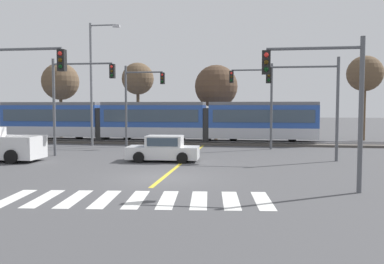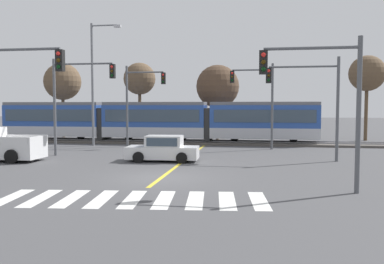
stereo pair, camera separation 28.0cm
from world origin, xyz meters
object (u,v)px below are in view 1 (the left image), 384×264
object	(u,v)px
traffic_light_mid_left	(74,91)
traffic_light_far_right	(258,94)
bare_tree_far_west	(60,82)
bare_tree_far_east	(365,74)
traffic_light_near_left	(13,88)
bare_tree_east	(216,87)
sedan_crossing	(163,149)
light_rail_tram	(154,120)
traffic_light_near_right	(326,90)
traffic_light_far_left	(138,94)
bare_tree_west	(138,79)
traffic_light_mid_right	(313,93)
street_lamp_west	(94,77)

from	to	relation	value
traffic_light_mid_left	traffic_light_far_right	distance (m)	13.28
bare_tree_far_west	bare_tree_far_east	world-z (taller)	bare_tree_far_east
traffic_light_near_left	bare_tree_east	xyz separation A→B (m)	(6.70, 22.82, 1.10)
sedan_crossing	light_rail_tram	bearing A→B (deg)	106.38
traffic_light_far_right	bare_tree_east	bearing A→B (deg)	115.78
traffic_light_mid_left	traffic_light_near_right	xyz separation A→B (m)	(14.14, -9.05, -0.36)
bare_tree_far_east	traffic_light_far_left	bearing A→B (deg)	-155.32
traffic_light_near_right	bare_tree_far_east	xyz separation A→B (m)	(7.68, 24.42, 2.38)
bare_tree_west	bare_tree_far_east	size ratio (longest dim) A/B	0.96
bare_tree_far_east	traffic_light_near_right	bearing A→B (deg)	-107.45
light_rail_tram	traffic_light_mid_right	bearing A→B (deg)	-40.04
bare_tree_far_west	bare_tree_west	size ratio (longest dim) A/B	1.00
traffic_light_far_left	bare_tree_east	world-z (taller)	bare_tree_east
light_rail_tram	traffic_light_far_right	world-z (taller)	traffic_light_far_right
traffic_light_mid_left	street_lamp_west	distance (m)	6.96
light_rail_tram	traffic_light_near_right	distance (m)	22.37
sedan_crossing	traffic_light_near_left	world-z (taller)	traffic_light_near_left
traffic_light_far_right	bare_tree_far_west	size ratio (longest dim) A/B	0.84
light_rail_tram	traffic_light_far_right	bearing A→B (deg)	-24.10
light_rail_tram	bare_tree_east	world-z (taller)	bare_tree_east
bare_tree_far_west	bare_tree_east	xyz separation A→B (m)	(16.18, -0.67, -0.65)
bare_tree_far_east	traffic_light_mid_right	bearing A→B (deg)	-114.07
bare_tree_far_west	bare_tree_far_east	bearing A→B (deg)	1.20
bare_tree_far_west	bare_tree_far_east	size ratio (longest dim) A/B	0.96
street_lamp_west	bare_tree_east	distance (m)	11.89
street_lamp_west	light_rail_tram	bearing A→B (deg)	39.84
traffic_light_mid_left	bare_tree_far_west	bearing A→B (deg)	119.18
sedan_crossing	traffic_light_near_right	distance (m)	11.34
street_lamp_west	bare_tree_far_east	distance (m)	24.75
traffic_light_near_left	street_lamp_west	bearing A→B (deg)	99.58
street_lamp_west	bare_tree_far_east	world-z (taller)	street_lamp_west
traffic_light_far_left	bare_tree_far_west	size ratio (longest dim) A/B	0.84
bare_tree_west	bare_tree_east	bearing A→B (deg)	-9.72
traffic_light_far_right	bare_tree_far_west	world-z (taller)	bare_tree_far_west
light_rail_tram	bare_tree_east	xyz separation A→B (m)	(5.16, 3.93, 3.06)
traffic_light_far_right	bare_tree_far_west	xyz separation A→B (m)	(-20.02, 8.63, 1.57)
traffic_light_far_right	bare_tree_east	world-z (taller)	bare_tree_east
sedan_crossing	bare_tree_far_west	world-z (taller)	bare_tree_far_west
traffic_light_far_left	street_lamp_west	xyz separation A→B (m)	(-3.78, 0.23, 1.43)
traffic_light_far_right	traffic_light_mid_right	bearing A→B (deg)	-63.07
traffic_light_mid_right	traffic_light_mid_left	bearing A→B (deg)	179.76
traffic_light_far_right	traffic_light_mid_left	bearing A→B (deg)	-152.61
traffic_light_far_left	bare_tree_east	xyz separation A→B (m)	(5.52, 7.61, 0.93)
bare_tree_far_west	street_lamp_west	bearing A→B (deg)	-49.50
light_rail_tram	bare_tree_west	bearing A→B (deg)	119.21
traffic_light_near_left	bare_tree_east	distance (m)	23.81
light_rail_tram	traffic_light_near_left	bearing A→B (deg)	-94.64
traffic_light_near_left	bare_tree_far_west	distance (m)	25.39
traffic_light_far_left	bare_tree_far_west	world-z (taller)	bare_tree_far_west
traffic_light_mid_left	bare_tree_west	bearing A→B (deg)	90.71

